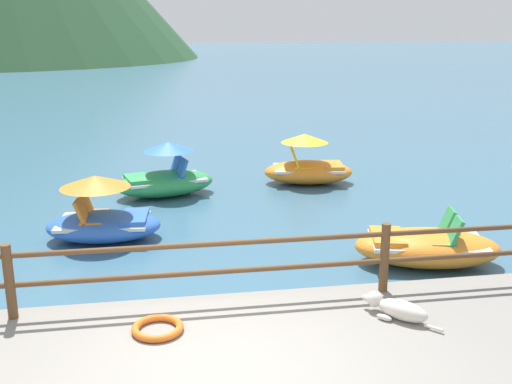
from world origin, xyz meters
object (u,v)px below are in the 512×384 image
(pedal_boat_3, at_px, (426,247))
(pedal_boat_5, at_px, (165,178))
(dog_resting, at_px, (397,309))
(life_ring, at_px, (158,328))
(pedal_boat_1, at_px, (103,217))
(pedal_boat_2, at_px, (308,167))

(pedal_boat_3, distance_m, pedal_boat_5, 6.54)
(dog_resting, xyz_separation_m, pedal_boat_5, (-2.65, 7.53, -0.10))
(pedal_boat_3, bearing_deg, life_ring, -151.85)
(pedal_boat_1, relative_size, pedal_boat_5, 0.87)
(dog_resting, height_order, life_ring, dog_resting)
(pedal_boat_2, bearing_deg, dog_resting, -96.62)
(life_ring, distance_m, pedal_boat_1, 4.62)
(pedal_boat_1, relative_size, pedal_boat_2, 0.93)
(life_ring, height_order, pedal_boat_1, pedal_boat_1)
(life_ring, xyz_separation_m, pedal_boat_5, (0.25, 7.40, -0.02))
(pedal_boat_2, distance_m, pedal_boat_3, 5.61)
(life_ring, bearing_deg, dog_resting, -2.65)
(dog_resting, height_order, pedal_boat_1, pedal_boat_1)
(life_ring, xyz_separation_m, pedal_boat_1, (-0.96, 4.52, -0.02))
(life_ring, relative_size, pedal_boat_5, 0.24)
(dog_resting, xyz_separation_m, pedal_boat_3, (1.55, 2.51, -0.22))
(pedal_boat_3, bearing_deg, pedal_boat_5, 129.92)
(pedal_boat_5, bearing_deg, pedal_boat_2, 8.86)
(pedal_boat_1, distance_m, pedal_boat_5, 3.12)
(pedal_boat_1, bearing_deg, dog_resting, -50.37)
(pedal_boat_3, height_order, pedal_boat_5, pedal_boat_5)
(pedal_boat_1, xyz_separation_m, pedal_boat_5, (1.21, 2.87, 0.00))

